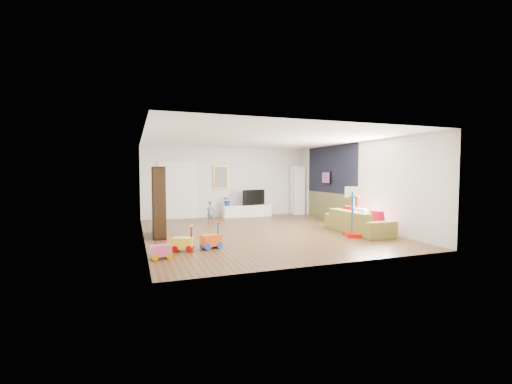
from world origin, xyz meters
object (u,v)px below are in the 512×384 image
object	(u,v)px
media_console	(247,211)
basketball_hoop	(354,212)
bookshelf	(158,202)
sofa	(358,221)

from	to	relation	value
media_console	basketball_hoop	bearing A→B (deg)	-74.08
bookshelf	basketball_hoop	xyz separation A→B (m)	(4.98, -1.91, -0.27)
media_console	bookshelf	xyz separation A→B (m)	(-3.57, -3.09, 0.72)
bookshelf	basketball_hoop	size ratio (longest dim) A/B	1.39
media_console	basketball_hoop	distance (m)	5.21
sofa	bookshelf	bearing A→B (deg)	75.45
media_console	bookshelf	world-z (taller)	bookshelf
media_console	basketball_hoop	size ratio (longest dim) A/B	1.43
sofa	basketball_hoop	distance (m)	0.74
bookshelf	media_console	bearing A→B (deg)	43.17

